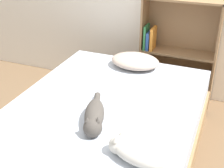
{
  "coord_description": "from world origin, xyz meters",
  "views": [
    {
      "loc": [
        0.81,
        -1.86,
        1.76
      ],
      "look_at": [
        0.0,
        0.14,
        0.62
      ],
      "focal_mm": 50.0,
      "sensor_mm": 36.0,
      "label": 1
    }
  ],
  "objects_px": {
    "cat_dark": "(94,117)",
    "bookshelf": "(177,50)",
    "bed": "(106,131)",
    "pillow": "(136,61)",
    "cat_light": "(138,153)"
  },
  "relations": [
    {
      "from": "pillow",
      "to": "cat_dark",
      "type": "relative_size",
      "value": 0.87
    },
    {
      "from": "bed",
      "to": "bookshelf",
      "type": "bearing_deg",
      "value": 75.83
    },
    {
      "from": "pillow",
      "to": "bookshelf",
      "type": "xyz_separation_m",
      "value": [
        0.3,
        0.48,
        -0.02
      ]
    },
    {
      "from": "cat_dark",
      "to": "bed",
      "type": "bearing_deg",
      "value": 166.81
    },
    {
      "from": "bookshelf",
      "to": "cat_dark",
      "type": "bearing_deg",
      "value": -100.22
    },
    {
      "from": "bed",
      "to": "pillow",
      "type": "xyz_separation_m",
      "value": [
        0.0,
        0.72,
        0.32
      ]
    },
    {
      "from": "bed",
      "to": "cat_dark",
      "type": "bearing_deg",
      "value": -82.34
    },
    {
      "from": "pillow",
      "to": "cat_dark",
      "type": "bearing_deg",
      "value": -88.08
    },
    {
      "from": "bed",
      "to": "cat_dark",
      "type": "distance_m",
      "value": 0.43
    },
    {
      "from": "pillow",
      "to": "cat_light",
      "type": "distance_m",
      "value": 1.3
    },
    {
      "from": "cat_light",
      "to": "bookshelf",
      "type": "distance_m",
      "value": 1.71
    },
    {
      "from": "cat_dark",
      "to": "bookshelf",
      "type": "xyz_separation_m",
      "value": [
        0.26,
        1.47,
        -0.02
      ]
    },
    {
      "from": "cat_light",
      "to": "bookshelf",
      "type": "bearing_deg",
      "value": -74.51
    },
    {
      "from": "pillow",
      "to": "cat_dark",
      "type": "xyz_separation_m",
      "value": [
        0.03,
        -0.99,
        0.0
      ]
    },
    {
      "from": "cat_light",
      "to": "cat_dark",
      "type": "distance_m",
      "value": 0.45
    }
  ]
}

